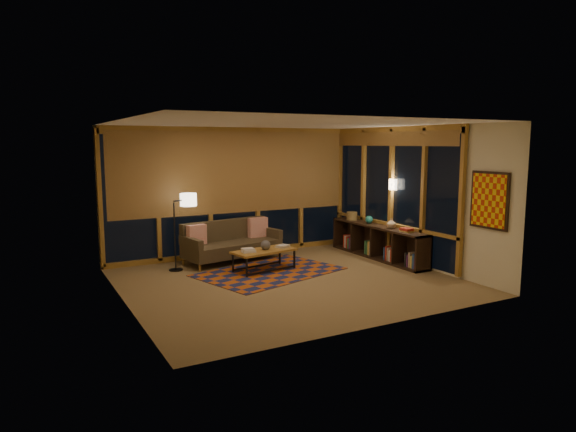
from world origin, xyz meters
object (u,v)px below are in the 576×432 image
coffee_table (264,260)px  floor_lamp (175,233)px  sofa (232,242)px  bookshelf (378,242)px

coffee_table → floor_lamp: size_ratio=0.83×
sofa → coffee_table: (0.23, -1.00, -0.20)m
bookshelf → floor_lamp: bearing=166.4°
coffee_table → sofa: bearing=92.5°
sofa → floor_lamp: bearing=178.1°
sofa → coffee_table: sofa is taller
sofa → floor_lamp: (-1.23, -0.19, 0.32)m
floor_lamp → bookshelf: floor_lamp is taller
floor_lamp → bookshelf: bearing=-33.0°
coffee_table → floor_lamp: bearing=140.5°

